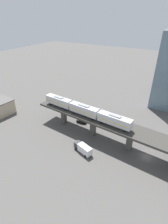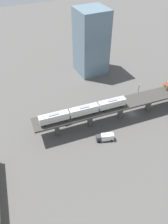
{
  "view_description": "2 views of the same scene",
  "coord_description": "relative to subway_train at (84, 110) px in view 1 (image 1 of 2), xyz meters",
  "views": [
    {
      "loc": [
        -48.34,
        -3.55,
        42.56
      ],
      "look_at": [
        0.85,
        24.85,
        10.0
      ],
      "focal_mm": 28.0,
      "sensor_mm": 36.0,
      "label": 1
    },
    {
      "loc": [
        -59.67,
        54.03,
        69.22
      ],
      "look_at": [
        0.85,
        24.85,
        10.0
      ],
      "focal_mm": 35.0,
      "sensor_mm": 36.0,
      "label": 2
    }
  ],
  "objects": [
    {
      "name": "ground_plane",
      "position": [
        -0.85,
        -24.85,
        -11.04
      ],
      "size": [
        400.0,
        400.0,
        0.0
      ],
      "primitive_type": "plane",
      "color": "#514F4C"
    },
    {
      "name": "street_car_black",
      "position": [
        6.28,
        4.79,
        -10.11
      ],
      "size": [
        2.46,
        4.62,
        1.89
      ],
      "color": "black",
      "rests_on": "ground"
    },
    {
      "name": "elevated_viaduct",
      "position": [
        -0.86,
        -25.05,
        -3.77
      ],
      "size": [
        16.66,
        92.38,
        8.5
      ],
      "color": "#393733",
      "rests_on": "ground"
    },
    {
      "name": "subway_train",
      "position": [
        0.0,
        0.0,
        0.0
      ],
      "size": [
        6.16,
        37.3,
        4.45
      ],
      "color": "silver",
      "rests_on": "elevated_viaduct"
    },
    {
      "name": "delivery_truck",
      "position": [
        -9.55,
        -5.16,
        -9.28
      ],
      "size": [
        4.34,
        7.54,
        3.2
      ],
      "color": "#333338",
      "rests_on": "ground"
    }
  ]
}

